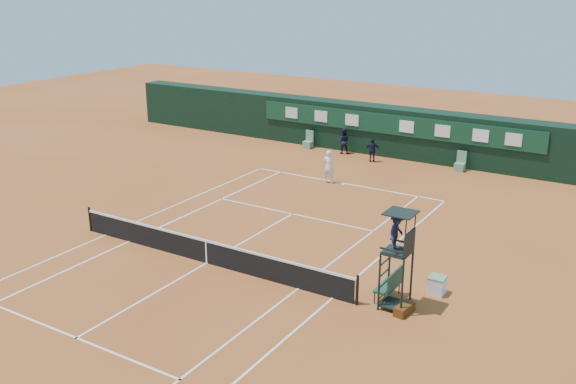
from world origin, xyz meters
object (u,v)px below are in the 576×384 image
object	(u,v)px
player	(329,166)
tennis_net	(206,251)
umpire_chair	(397,240)
player_bench	(391,284)
cooler	(437,285)

from	to	relation	value
player	tennis_net	bearing A→B (deg)	88.50
umpire_chair	player_bench	size ratio (longest dim) A/B	2.85
umpire_chair	player_bench	world-z (taller)	umpire_chair
umpire_chair	cooler	xyz separation A→B (m)	(0.88, 1.75, -2.13)
player_bench	cooler	world-z (taller)	player_bench
cooler	player	xyz separation A→B (m)	(-9.28, 9.39, 0.58)
tennis_net	player_bench	world-z (taller)	same
umpire_chair	player	world-z (taller)	umpire_chair
player_bench	umpire_chair	bearing A→B (deg)	-55.16
player_bench	cooler	distance (m)	1.77
tennis_net	umpire_chair	size ratio (longest dim) A/B	3.77
player_bench	cooler	size ratio (longest dim) A/B	1.86
tennis_net	cooler	world-z (taller)	tennis_net
tennis_net	player	xyz separation A→B (m)	(-0.86, 11.59, 0.39)
umpire_chair	player	bearing A→B (deg)	127.03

